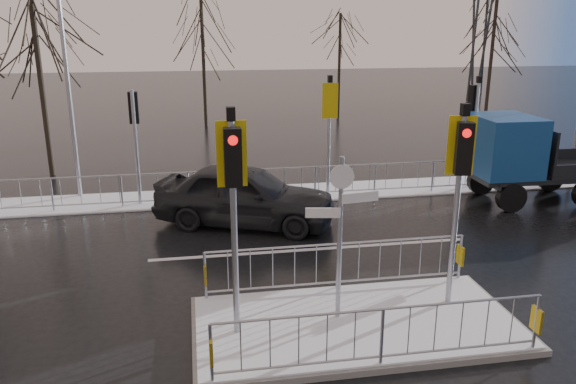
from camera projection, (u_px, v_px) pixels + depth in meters
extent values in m
plane|color=black|center=(356.00, 327.00, 10.41)|extent=(120.00, 120.00, 0.00)
cube|color=white|center=(281.00, 194.00, 18.52)|extent=(30.00, 2.00, 0.04)
cube|color=silver|center=(312.00, 249.00, 14.00)|extent=(8.00, 0.15, 0.01)
cube|color=#61615D|center=(356.00, 325.00, 10.40)|extent=(6.00, 3.00, 0.12)
cube|color=white|center=(356.00, 321.00, 10.38)|extent=(5.85, 2.85, 0.03)
cube|color=gold|center=(211.00, 351.00, 8.47)|extent=(0.05, 0.28, 0.42)
cube|color=gold|center=(537.00, 320.00, 9.36)|extent=(0.05, 0.28, 0.42)
cube|color=gold|center=(205.00, 274.00, 11.08)|extent=(0.05, 0.28, 0.42)
cube|color=gold|center=(460.00, 255.00, 11.97)|extent=(0.05, 0.28, 0.42)
cylinder|color=#969AA4|center=(234.00, 233.00, 9.47)|extent=(0.11, 0.11, 3.80)
cube|color=black|center=(233.00, 158.00, 8.91)|extent=(0.28, 0.22, 0.95)
cylinder|color=red|center=(233.00, 140.00, 8.72)|extent=(0.16, 0.04, 0.16)
cube|color=gold|center=(232.00, 154.00, 9.15)|extent=(0.50, 0.03, 1.10)
cube|color=black|center=(231.00, 114.00, 8.89)|extent=(0.14, 0.14, 0.22)
cylinder|color=#969AA4|center=(456.00, 214.00, 10.55)|extent=(0.11, 0.11, 3.70)
cube|color=black|center=(464.00, 149.00, 10.01)|extent=(0.33, 0.28, 0.95)
cylinder|color=red|center=(467.00, 133.00, 9.82)|extent=(0.16, 0.08, 0.16)
cube|color=gold|center=(461.00, 146.00, 10.25)|extent=(0.49, 0.16, 1.10)
cube|color=black|center=(465.00, 110.00, 9.98)|extent=(0.14, 0.14, 0.22)
cylinder|color=#969AA4|center=(340.00, 241.00, 10.07)|extent=(0.09, 0.09, 3.10)
cube|color=silver|center=(360.00, 197.00, 9.90)|extent=(0.70, 0.14, 0.18)
cube|color=silver|center=(323.00, 213.00, 9.86)|extent=(0.62, 0.15, 0.18)
cylinder|color=silver|center=(342.00, 177.00, 9.70)|extent=(0.44, 0.03, 0.44)
cylinder|color=#969AA4|center=(136.00, 148.00, 16.98)|extent=(0.11, 0.11, 3.50)
cube|color=black|center=(134.00, 108.00, 16.81)|extent=(0.28, 0.22, 0.95)
cylinder|color=red|center=(133.00, 97.00, 16.82)|extent=(0.16, 0.04, 0.16)
cylinder|color=#969AA4|center=(329.00, 140.00, 17.96)|extent=(0.11, 0.11, 3.60)
cube|color=black|center=(328.00, 100.00, 17.77)|extent=(0.28, 0.22, 0.95)
cylinder|color=red|center=(328.00, 90.00, 17.78)|extent=(0.16, 0.04, 0.16)
cube|color=gold|center=(330.00, 101.00, 17.53)|extent=(0.50, 0.03, 1.10)
cube|color=black|center=(330.00, 79.00, 17.40)|extent=(0.14, 0.14, 0.22)
cylinder|color=#969AA4|center=(474.00, 136.00, 18.80)|extent=(0.11, 0.11, 3.50)
cube|color=black|center=(473.00, 99.00, 18.61)|extent=(0.33, 0.28, 0.95)
cylinder|color=red|center=(472.00, 90.00, 18.62)|extent=(0.16, 0.08, 0.16)
cube|color=black|center=(479.00, 79.00, 18.26)|extent=(0.14, 0.14, 0.22)
imported|color=black|center=(245.00, 195.00, 15.54)|extent=(5.37, 3.72, 1.70)
cylinder|color=black|center=(511.00, 197.00, 16.68)|extent=(0.90, 0.28, 0.89)
cylinder|color=black|center=(481.00, 181.00, 18.46)|extent=(0.90, 0.28, 0.89)
cylinder|color=black|center=(550.00, 178.00, 18.83)|extent=(0.90, 0.28, 0.89)
cube|color=black|center=(560.00, 173.00, 17.76)|extent=(5.92, 2.15, 0.14)
cube|color=navy|center=(503.00, 145.00, 17.18)|extent=(1.82, 2.17, 1.78)
cube|color=black|center=(530.00, 133.00, 17.21)|extent=(0.07, 1.78, 0.98)
cube|color=#2D3033|center=(483.00, 177.00, 17.39)|extent=(0.14, 2.05, 0.31)
cube|color=black|center=(536.00, 148.00, 17.38)|extent=(0.11, 2.14, 1.34)
cylinder|color=black|center=(40.00, 74.00, 19.82)|extent=(0.20, 0.20, 7.36)
cylinder|color=black|center=(204.00, 62.00, 29.84)|extent=(0.19, 0.19, 6.90)
cylinder|color=black|center=(339.00, 66.00, 33.18)|extent=(0.16, 0.16, 5.98)
cylinder|color=black|center=(491.00, 55.00, 31.47)|extent=(0.20, 0.20, 7.36)
cylinder|color=#969AA4|center=(66.00, 68.00, 17.12)|extent=(0.14, 0.14, 8.20)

